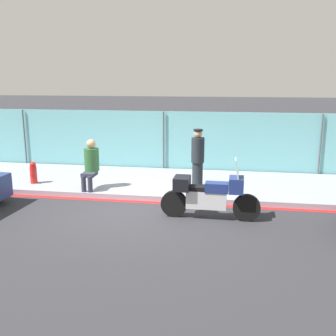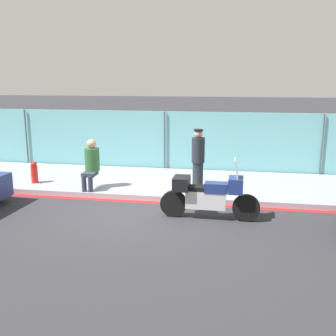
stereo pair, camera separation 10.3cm
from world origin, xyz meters
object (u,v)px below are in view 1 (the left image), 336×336
at_px(motorcycle, 209,195).
at_px(person_seated_on_curb, 91,162).
at_px(fire_hydrant, 33,173).
at_px(officer_standing, 198,158).

height_order(motorcycle, person_seated_on_curb, person_seated_on_curb).
xyz_separation_m(motorcycle, person_seated_on_curb, (-3.35, 1.52, 0.33)).
bearing_deg(fire_hydrant, officer_standing, 5.19).
relative_size(motorcycle, officer_standing, 1.39).
distance_m(motorcycle, person_seated_on_curb, 3.70).
bearing_deg(officer_standing, person_seated_on_curb, -166.93).
distance_m(officer_standing, person_seated_on_curb, 2.97).
distance_m(motorcycle, fire_hydrant, 5.51).
bearing_deg(fire_hydrant, person_seated_on_curb, -7.30).
relative_size(person_seated_on_curb, fire_hydrant, 2.14).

